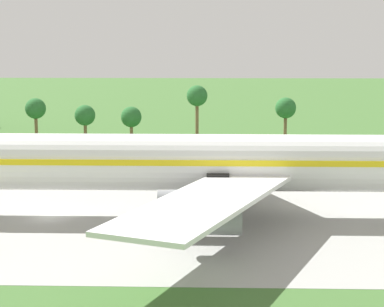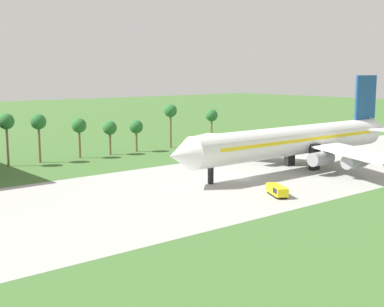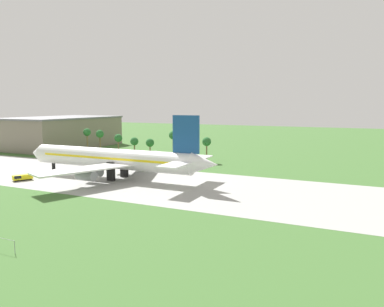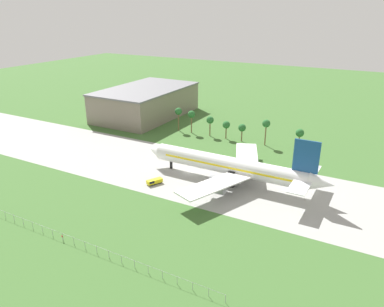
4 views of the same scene
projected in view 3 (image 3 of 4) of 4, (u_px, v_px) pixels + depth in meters
The scene contains 6 objects.
ground_plane at pixel (71, 174), 124.92m from camera, with size 600.00×600.00×0.00m, color #3D662D.
taxiway_strip at pixel (71, 174), 124.92m from camera, with size 320.00×44.00×0.02m.
jet_airliner at pixel (115, 159), 117.03m from camera, with size 70.12×57.08×20.17m.
baggage_tug at pixel (22, 177), 114.35m from camera, with size 4.41×5.97×1.82m.
terminal_building at pixel (62, 132), 202.71m from camera, with size 36.72×61.20×16.30m.
palm_tree_row at pixel (136, 138), 164.32m from camera, with size 64.74×3.60×12.14m.
Camera 3 is at (89.06, -93.95, 23.33)m, focal length 35.00 mm.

